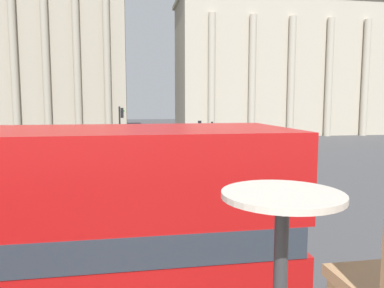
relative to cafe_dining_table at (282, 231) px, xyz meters
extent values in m
cylinder|color=#2D2D30|center=(0.00, 0.00, -0.18)|extent=(0.07, 0.07, 0.68)
cylinder|color=beige|center=(0.00, 0.00, 0.18)|extent=(0.60, 0.60, 0.03)
cube|color=#A39984|center=(-12.53, 54.39, 7.97)|extent=(23.06, 12.82, 23.54)
cylinder|color=#A39984|center=(-14.38, 47.53, 6.21)|extent=(0.90, 0.90, 20.01)
cylinder|color=#A39984|center=(-10.69, 47.53, 6.21)|extent=(0.90, 0.90, 20.01)
cylinder|color=#A39984|center=(-7.00, 47.53, 6.21)|extent=(0.90, 0.90, 20.01)
cylinder|color=#A39984|center=(-3.31, 47.53, 6.21)|extent=(0.90, 0.90, 20.01)
cube|color=#B2A893|center=(22.75, 50.08, 5.25)|extent=(32.94, 10.35, 18.10)
cube|color=#A39984|center=(22.75, 50.08, 14.55)|extent=(33.54, 10.95, 0.50)
cylinder|color=#B2A893|center=(9.57, 44.45, 3.89)|extent=(0.90, 0.90, 15.39)
cylinder|color=#B2A893|center=(14.84, 44.45, 3.89)|extent=(0.90, 0.90, 15.39)
cylinder|color=#B2A893|center=(20.11, 44.45, 3.89)|extent=(0.90, 0.90, 15.39)
cylinder|color=#B2A893|center=(25.38, 44.45, 3.89)|extent=(0.90, 0.90, 15.39)
cylinder|color=#B2A893|center=(30.65, 44.45, 3.89)|extent=(0.90, 0.90, 15.39)
cylinder|color=black|center=(1.63, 10.71, -1.89)|extent=(0.12, 0.12, 3.83)
cube|color=black|center=(1.81, 10.71, -0.42)|extent=(0.20, 0.24, 0.70)
sphere|color=green|center=(1.92, 10.71, -0.27)|extent=(0.14, 0.14, 0.14)
cylinder|color=black|center=(4.06, 19.63, -2.14)|extent=(0.12, 0.12, 3.33)
cube|color=black|center=(4.24, 19.63, -0.92)|extent=(0.20, 0.24, 0.70)
sphere|color=gold|center=(4.35, 19.63, -0.77)|extent=(0.14, 0.14, 0.14)
cylinder|color=black|center=(-1.36, 24.94, -1.71)|extent=(0.12, 0.12, 4.18)
cube|color=black|center=(-1.18, 24.94, -0.07)|extent=(0.20, 0.24, 0.70)
sphere|color=green|center=(-1.07, 24.94, 0.08)|extent=(0.14, 0.14, 0.14)
cylinder|color=#282B33|center=(7.36, 23.80, -3.40)|extent=(0.14, 0.14, 0.81)
cylinder|color=#282B33|center=(7.54, 23.80, -3.40)|extent=(0.14, 0.14, 0.81)
cylinder|color=slate|center=(7.45, 23.80, -2.67)|extent=(0.32, 0.32, 0.64)
sphere|color=tan|center=(7.45, 23.80, -2.24)|extent=(0.22, 0.22, 0.22)
cylinder|color=#282B33|center=(3.87, 19.22, -3.37)|extent=(0.14, 0.14, 0.86)
cylinder|color=#282B33|center=(4.05, 19.22, -3.37)|extent=(0.14, 0.14, 0.86)
cylinder|color=black|center=(3.96, 19.22, -2.61)|extent=(0.32, 0.32, 0.68)
sphere|color=tan|center=(3.96, 19.22, -2.15)|extent=(0.23, 0.23, 0.23)
camera|label=1|loc=(-0.73, -1.68, 0.63)|focal=35.00mm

